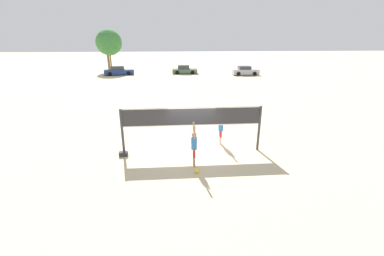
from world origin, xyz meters
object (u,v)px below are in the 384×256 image
(gear_bag, at_px, (123,154))
(parked_car_near, at_px, (119,71))
(player_spiker, at_px, (194,144))
(tree_left_cluster, at_px, (109,42))
(parked_car_far, at_px, (185,70))
(volleyball_net, at_px, (192,121))
(parked_car_mid, at_px, (245,71))
(player_blocker, at_px, (221,127))
(volleyball, at_px, (197,170))
(tree_right_cluster, at_px, (106,41))

(gear_bag, bearing_deg, parked_car_near, 101.05)
(player_spiker, relative_size, tree_left_cluster, 0.30)
(gear_bag, distance_m, parked_car_far, 32.33)
(volleyball_net, height_order, player_spiker, volleyball_net)
(gear_bag, distance_m, parked_car_mid, 32.98)
(parked_car_near, bearing_deg, parked_car_far, -9.49)
(volleyball_net, height_order, parked_car_mid, volleyball_net)
(player_spiker, relative_size, parked_car_mid, 0.51)
(player_blocker, relative_size, volleyball, 8.25)
(volleyball_net, bearing_deg, tree_right_cluster, 108.81)
(volleyball_net, distance_m, player_blocker, 2.15)
(parked_car_mid, bearing_deg, gear_bag, -115.57)
(volleyball_net, xyz_separation_m, tree_left_cluster, (-11.94, 35.74, 3.26))
(parked_car_mid, bearing_deg, player_spiker, -108.79)
(volleyball, bearing_deg, parked_car_near, 106.45)
(volleyball_net, distance_m, tree_right_cluster, 39.43)
(gear_bag, relative_size, tree_right_cluster, 0.06)
(volleyball_net, relative_size, gear_bag, 16.84)
(tree_right_cluster, bearing_deg, player_blocker, -68.26)
(volleyball_net, relative_size, parked_car_far, 1.74)
(player_spiker, height_order, tree_right_cluster, tree_right_cluster)
(player_spiker, bearing_deg, parked_car_far, -2.08)
(player_spiker, distance_m, gear_bag, 4.03)
(parked_car_mid, xyz_separation_m, tree_right_cluster, (-23.72, 7.93, 4.56))
(parked_car_mid, height_order, parked_car_far, parked_car_mid)
(parked_car_far, bearing_deg, gear_bag, -94.87)
(player_blocker, relative_size, parked_car_mid, 0.46)
(volleyball_net, height_order, tree_left_cluster, tree_left_cluster)
(tree_left_cluster, bearing_deg, volleyball, -72.52)
(gear_bag, distance_m, parked_car_near, 31.72)
(volleyball, distance_m, parked_car_far, 34.05)
(volleyball, distance_m, parked_car_mid, 33.44)
(gear_bag, xyz_separation_m, parked_car_mid, (14.73, 29.50, 0.53))
(gear_bag, bearing_deg, volleyball_net, 3.90)
(tree_left_cluster, relative_size, tree_right_cluster, 1.06)
(parked_car_near, bearing_deg, volleyball_net, -86.32)
(player_blocker, bearing_deg, volleyball, -27.25)
(player_blocker, distance_m, tree_right_cluster, 39.16)
(player_spiker, bearing_deg, volleyball, -174.17)
(parked_car_far, relative_size, tree_right_cluster, 0.63)
(player_spiker, height_order, parked_car_near, player_spiker)
(player_blocker, distance_m, tree_left_cluster, 37.55)
(tree_left_cluster, distance_m, tree_right_cluster, 1.62)
(player_spiker, xyz_separation_m, parked_car_far, (1.21, 33.33, -0.53))
(parked_car_far, bearing_deg, tree_right_cluster, 162.23)
(player_blocker, height_order, parked_car_mid, player_blocker)
(volleyball_net, height_order, volleyball, volleyball_net)
(parked_car_mid, distance_m, tree_right_cluster, 25.42)
(player_spiker, relative_size, gear_bag, 4.91)
(player_blocker, height_order, tree_right_cluster, tree_right_cluster)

